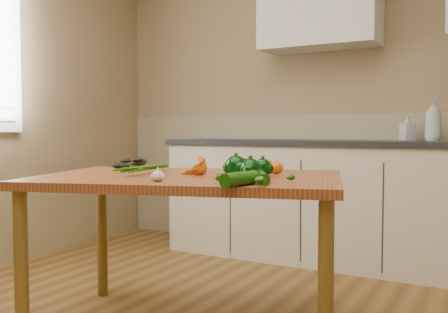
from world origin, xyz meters
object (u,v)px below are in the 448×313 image
at_px(carrot_bunch, 181,167).
at_px(tomato_b, 267,166).
at_px(pepper_c, 250,169).
at_px(zucchini_b, 240,179).
at_px(table, 190,193).
at_px(soap_bottle_b, 407,128).
at_px(soap_bottle_a, 433,120).
at_px(zucchini_a, 262,177).
at_px(garlic_bulb, 158,176).
at_px(tomato_a, 244,166).
at_px(pepper_b, 263,168).
at_px(pepper_a, 236,166).
at_px(tomato_c, 276,168).
at_px(leafy_greens, 127,160).

xyz_separation_m(carrot_bunch, tomato_b, (0.33, 0.30, -0.00)).
bearing_deg(pepper_c, zucchini_b, -71.78).
height_order(table, soap_bottle_b, soap_bottle_b).
bearing_deg(soap_bottle_b, table, -153.50).
bearing_deg(soap_bottle_a, zucchini_a, -117.86).
bearing_deg(soap_bottle_b, carrot_bunch, -155.57).
height_order(soap_bottle_b, garlic_bulb, soap_bottle_b).
distance_m(carrot_bunch, tomato_a, 0.32).
bearing_deg(table, carrot_bunch, 141.07).
height_order(soap_bottle_b, pepper_c, soap_bottle_b).
height_order(pepper_c, tomato_b, pepper_c).
xyz_separation_m(garlic_bulb, pepper_b, (0.29, 0.43, 0.02)).
bearing_deg(zucchini_b, soap_bottle_a, 76.33).
bearing_deg(table, pepper_b, 1.43).
distance_m(pepper_a, tomato_c, 0.26).
relative_size(tomato_b, zucchini_b, 0.36).
height_order(leafy_greens, tomato_c, leafy_greens).
bearing_deg(garlic_bulb, pepper_c, 47.88).
bearing_deg(zucchini_a, pepper_b, 114.03).
relative_size(soap_bottle_a, tomato_a, 3.51).
bearing_deg(garlic_bulb, tomato_b, 71.18).
distance_m(zucchini_a, zucchini_b, 0.15).
distance_m(table, soap_bottle_a, 1.93).
bearing_deg(pepper_b, pepper_c, -94.25).
xyz_separation_m(zucchini_a, zucchini_b, (-0.03, -0.15, 0.00)).
bearing_deg(tomato_b, zucchini_a, -68.44).
xyz_separation_m(soap_bottle_b, tomato_b, (-0.45, -1.44, -0.20)).
relative_size(soap_bottle_b, carrot_bunch, 0.70).
bearing_deg(pepper_b, soap_bottle_a, 70.09).
xyz_separation_m(pepper_a, tomato_a, (-0.06, 0.20, -0.01)).
bearing_deg(garlic_bulb, leafy_greens, 140.25).
bearing_deg(table, pepper_c, -17.63).
relative_size(carrot_bunch, tomato_b, 3.81).
xyz_separation_m(garlic_bulb, zucchini_b, (0.38, 0.02, 0.00)).
relative_size(tomato_a, zucchini_a, 0.35).
height_order(soap_bottle_a, soap_bottle_b, soap_bottle_a).
distance_m(soap_bottle_b, tomato_b, 1.52).
bearing_deg(tomato_b, pepper_b, -71.48).
bearing_deg(soap_bottle_a, pepper_a, -125.91).
height_order(leafy_greens, tomato_a, leafy_greens).
bearing_deg(tomato_a, pepper_b, -37.46).
bearing_deg(tomato_b, carrot_bunch, -137.38).
height_order(tomato_c, zucchini_b, tomato_c).
bearing_deg(carrot_bunch, pepper_b, -4.86).
height_order(table, soap_bottle_a, soap_bottle_a).
relative_size(pepper_c, zucchini_b, 0.46).
xyz_separation_m(leafy_greens, tomato_c, (0.84, 0.13, -0.02)).
relative_size(carrot_bunch, pepper_b, 3.17).
bearing_deg(zucchini_a, zucchini_b, -99.61).
height_order(tomato_c, zucchini_a, tomato_c).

